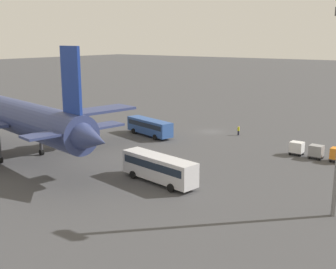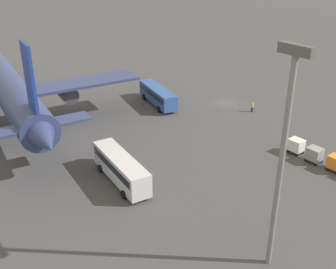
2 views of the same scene
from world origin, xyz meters
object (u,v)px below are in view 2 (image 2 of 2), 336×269
(shuttle_bus_near, at_px, (158,95))
(cargo_cart_orange, at_px, (336,162))
(worker_person, at_px, (252,107))
(cargo_cart_white, at_px, (296,145))
(cargo_cart_grey, at_px, (314,154))
(airplane, at_px, (9,89))
(shuttle_bus_far, at_px, (121,167))

(shuttle_bus_near, height_order, cargo_cart_orange, shuttle_bus_near)
(worker_person, height_order, cargo_cart_white, cargo_cart_white)
(cargo_cart_grey, height_order, cargo_cart_white, same)
(cargo_cart_white, bearing_deg, worker_person, -27.80)
(cargo_cart_grey, bearing_deg, shuttle_bus_near, 5.04)
(shuttle_bus_near, bearing_deg, airplane, 87.55)
(airplane, height_order, worker_person, airplane)
(shuttle_bus_far, bearing_deg, shuttle_bus_near, -39.50)
(shuttle_bus_far, relative_size, cargo_cart_white, 5.48)
(airplane, xyz_separation_m, cargo_cart_white, (-33.50, -25.89, -5.06))
(shuttle_bus_far, bearing_deg, cargo_cart_orange, -115.46)
(shuttle_bus_far, xyz_separation_m, cargo_cart_white, (-9.42, -22.45, -0.81))
(shuttle_bus_near, relative_size, worker_person, 6.31)
(cargo_cart_white, bearing_deg, shuttle_bus_near, 6.32)
(airplane, relative_size, shuttle_bus_far, 4.13)
(cargo_cart_orange, bearing_deg, cargo_cart_white, -2.26)
(cargo_cart_grey, bearing_deg, shuttle_bus_far, 60.60)
(airplane, distance_m, cargo_cart_white, 42.64)
(shuttle_bus_near, xyz_separation_m, cargo_cart_grey, (-29.46, -2.60, -0.64))
(shuttle_bus_far, distance_m, worker_person, 29.81)
(shuttle_bus_far, relative_size, worker_person, 6.49)
(shuttle_bus_far, height_order, cargo_cart_orange, shuttle_bus_far)
(shuttle_bus_near, bearing_deg, cargo_cart_white, -159.01)
(shuttle_bus_far, distance_m, cargo_cart_orange, 27.09)
(cargo_cart_grey, distance_m, cargo_cart_white, 3.06)
(shuttle_bus_far, xyz_separation_m, cargo_cart_grey, (-12.46, -22.12, -0.81))
(worker_person, relative_size, cargo_cart_orange, 0.84)
(cargo_cart_white, bearing_deg, cargo_cart_grey, 173.79)
(shuttle_bus_far, bearing_deg, worker_person, -72.85)
(worker_person, distance_m, cargo_cart_grey, 18.04)
(airplane, distance_m, shuttle_bus_near, 24.44)
(airplane, relative_size, cargo_cart_orange, 22.62)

